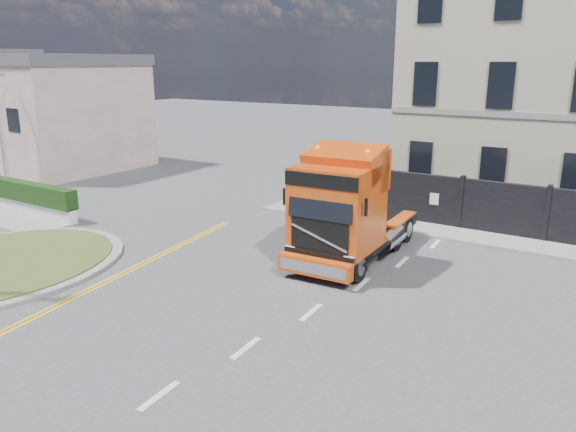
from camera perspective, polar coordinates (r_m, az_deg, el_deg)
The scene contains 8 objects.
ground at distance 16.46m, azimuth -5.89°, elevation -6.84°, with size 120.00×120.00×0.00m, color #424244.
hedge_wall at distance 26.80m, azimuth -26.15°, elevation 2.06°, with size 8.00×0.55×1.35m.
seaside_bldg_pink at distance 36.34m, azimuth -22.36°, elevation 9.24°, with size 8.00×8.00×6.00m, color beige.
seaside_bldg_cream at distance 44.14m, azimuth -26.27°, elevation 9.06°, with size 9.00×8.00×5.00m, color beige.
hoarding_fence at distance 21.69m, azimuth 23.64°, elevation 0.21°, with size 18.80×0.25×2.00m.
georgian_building at distance 28.56m, azimuth 26.20°, elevation 13.03°, with size 12.30×10.30×12.80m.
pavement_far at distance 21.17m, azimuth 21.49°, elevation -2.57°, with size 20.00×1.60×0.12m, color gray.
truck at distance 17.63m, azimuth 5.84°, elevation 0.32°, with size 2.56×6.22×3.66m.
Camera 1 is at (9.59, -11.83, 6.22)m, focal length 35.00 mm.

